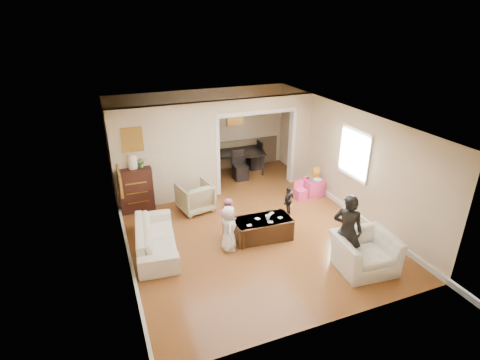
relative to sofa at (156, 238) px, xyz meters
name	(u,v)px	position (x,y,z in m)	size (l,w,h in m)	color
floor	(243,223)	(2.14, 0.37, -0.30)	(7.00, 7.00, 0.00)	#9B5528
partition_left	(167,156)	(0.76, 2.17, 1.00)	(2.75, 0.18, 2.60)	beige
partition_right	(299,139)	(4.61, 2.17, 1.00)	(0.55, 0.18, 2.60)	beige
partition_header	(256,104)	(3.24, 2.17, 2.13)	(2.22, 0.18, 0.35)	beige
window_pane	(355,154)	(4.87, -0.03, 1.25)	(0.03, 0.95, 1.10)	white
framed_art_partition	(132,140)	(-0.06, 2.07, 1.55)	(0.45, 0.03, 0.55)	brown
framed_art_sofa_wall	(120,181)	(-0.57, -0.23, 1.50)	(0.03, 0.55, 0.40)	brown
framed_art_alcove	(235,116)	(3.24, 3.81, 1.40)	(0.45, 0.03, 0.55)	brown
sofa	(156,238)	(0.00, 0.00, 0.00)	(2.03, 0.79, 0.59)	#F0E8CF
armchair_back	(195,197)	(1.25, 1.42, 0.07)	(0.79, 0.81, 0.74)	tan
armchair_front	(365,253)	(3.69, -2.14, 0.07)	(1.12, 0.98, 0.73)	#F0E8CF
dresser	(136,189)	(-0.12, 2.02, 0.27)	(0.83, 0.47, 1.14)	#361410
table_lamp	(132,161)	(-0.12, 2.02, 1.02)	(0.22, 0.22, 0.36)	#FFF0CF
potted_plant	(141,162)	(0.08, 2.02, 0.98)	(0.25, 0.22, 0.28)	#4A7333
coffee_table	(262,228)	(2.29, -0.40, -0.06)	(1.27, 0.63, 0.47)	#3B2312
coffee_cup	(268,217)	(2.39, -0.45, 0.23)	(0.11, 0.11, 0.10)	white
play_table	(313,187)	(4.52, 1.10, -0.07)	(0.47, 0.47, 0.45)	#F13F83
cereal_box	(316,173)	(4.64, 1.20, 0.31)	(0.20, 0.07, 0.30)	#FFF11A
cyan_cup	(312,180)	(4.42, 1.05, 0.20)	(0.08, 0.08, 0.08)	#24B5B2
toy_block	(308,178)	(4.40, 1.22, 0.18)	(0.08, 0.06, 0.05)	red
play_bowl	(318,180)	(4.57, 0.98, 0.18)	(0.23, 0.23, 0.06)	white
dining_table	(233,161)	(3.04, 3.48, 0.05)	(1.97, 1.10, 0.69)	black
adult_person	(347,231)	(3.39, -1.91, 0.49)	(0.57, 0.37, 1.56)	black
child_kneel_a	(229,228)	(1.44, -0.55, 0.21)	(0.50, 0.32, 1.02)	white
child_kneel_b	(228,218)	(1.59, -0.10, 0.19)	(0.47, 0.37, 0.97)	pink
child_toddler	(288,201)	(3.34, 0.35, 0.08)	(0.44, 0.18, 0.76)	black
craft_papers	(267,219)	(2.38, -0.43, 0.18)	(0.88, 0.47, 0.00)	white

